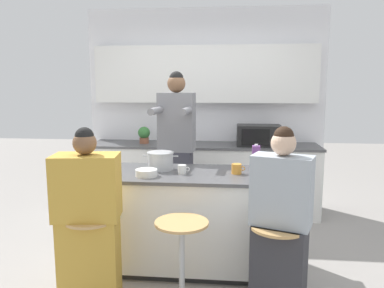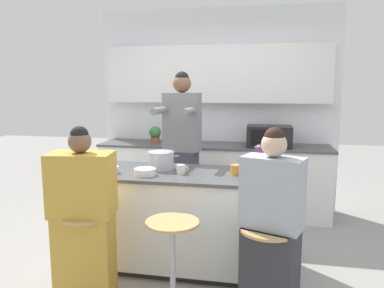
% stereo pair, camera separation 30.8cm
% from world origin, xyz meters
% --- Properties ---
extents(ground_plane, '(16.00, 16.00, 0.00)m').
position_xyz_m(ground_plane, '(0.00, 0.00, 0.00)').
color(ground_plane, gray).
extents(wall_back, '(3.21, 0.22, 2.70)m').
position_xyz_m(wall_back, '(0.00, 1.83, 1.54)').
color(wall_back, white).
rests_on(wall_back, ground_plane).
extents(back_counter, '(2.99, 0.62, 0.92)m').
position_xyz_m(back_counter, '(0.00, 1.53, 0.46)').
color(back_counter, white).
rests_on(back_counter, ground_plane).
extents(kitchen_island, '(1.74, 0.75, 0.90)m').
position_xyz_m(kitchen_island, '(0.00, 0.00, 0.45)').
color(kitchen_island, black).
rests_on(kitchen_island, ground_plane).
extents(bar_stool_leftmost, '(0.40, 0.40, 0.69)m').
position_xyz_m(bar_stool_leftmost, '(-0.70, -0.67, 0.39)').
color(bar_stool_leftmost, tan).
rests_on(bar_stool_leftmost, ground_plane).
extents(bar_stool_center, '(0.40, 0.40, 0.69)m').
position_xyz_m(bar_stool_center, '(0.00, -0.68, 0.39)').
color(bar_stool_center, tan).
rests_on(bar_stool_center, ground_plane).
extents(bar_stool_rightmost, '(0.40, 0.40, 0.69)m').
position_xyz_m(bar_stool_rightmost, '(0.70, -0.70, 0.39)').
color(bar_stool_rightmost, tan).
rests_on(bar_stool_rightmost, ground_plane).
extents(person_cooking, '(0.42, 0.59, 1.83)m').
position_xyz_m(person_cooking, '(-0.23, 0.69, 0.92)').
color(person_cooking, '#383842').
rests_on(person_cooking, ground_plane).
extents(person_wrapped_blanket, '(0.51, 0.34, 1.38)m').
position_xyz_m(person_wrapped_blanket, '(-0.71, -0.68, 0.64)').
color(person_wrapped_blanket, gold).
rests_on(person_wrapped_blanket, ground_plane).
extents(person_seated_near, '(0.46, 0.38, 1.40)m').
position_xyz_m(person_seated_near, '(0.71, -0.68, 0.63)').
color(person_seated_near, '#333338').
rests_on(person_seated_near, ground_plane).
extents(cooking_pot, '(0.34, 0.25, 0.17)m').
position_xyz_m(cooking_pot, '(-0.30, 0.09, 0.98)').
color(cooking_pot, '#B7BABC').
rests_on(cooking_pot, kitchen_island).
extents(fruit_bowl, '(0.19, 0.19, 0.06)m').
position_xyz_m(fruit_bowl, '(-0.37, -0.18, 0.93)').
color(fruit_bowl, white).
rests_on(fruit_bowl, kitchen_island).
extents(mixing_bowl_steel, '(0.19, 0.19, 0.06)m').
position_xyz_m(mixing_bowl_steel, '(-0.72, -0.15, 0.93)').
color(mixing_bowl_steel, silver).
rests_on(mixing_bowl_steel, kitchen_island).
extents(coffee_cup_near, '(0.12, 0.09, 0.09)m').
position_xyz_m(coffee_cup_near, '(0.41, -0.01, 0.94)').
color(coffee_cup_near, orange).
rests_on(coffee_cup_near, kitchen_island).
extents(coffee_cup_far, '(0.11, 0.07, 0.08)m').
position_xyz_m(coffee_cup_far, '(-0.07, -0.06, 0.94)').
color(coffee_cup_far, white).
rests_on(coffee_cup_far, kitchen_island).
extents(juice_carton, '(0.07, 0.07, 0.22)m').
position_xyz_m(juice_carton, '(0.60, 0.31, 1.00)').
color(juice_carton, '#7A428E').
rests_on(juice_carton, kitchen_island).
extents(microwave, '(0.55, 0.36, 0.26)m').
position_xyz_m(microwave, '(0.71, 1.50, 1.05)').
color(microwave, black).
rests_on(microwave, back_counter).
extents(potted_plant, '(0.16, 0.16, 0.22)m').
position_xyz_m(potted_plant, '(-0.79, 1.53, 1.04)').
color(potted_plant, '#93563D').
rests_on(potted_plant, back_counter).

